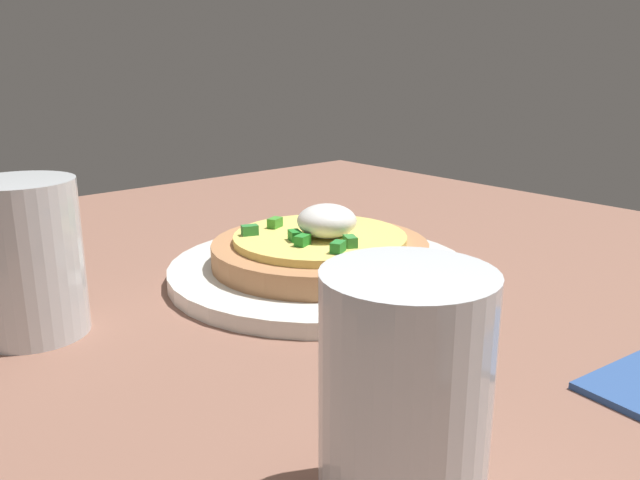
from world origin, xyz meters
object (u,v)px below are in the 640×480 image
object	(u,v)px
plate	(320,271)
cup_far	(404,409)
cup_near	(28,268)
pizza	(320,248)

from	to	relation	value
plate	cup_far	size ratio (longest dim) A/B	2.45
cup_near	cup_far	distance (cm)	27.67
cup_near	cup_far	size ratio (longest dim) A/B	1.02
plate	cup_far	bearing A→B (deg)	-34.59
cup_near	pizza	bearing A→B (deg)	78.79
cup_far	plate	bearing A→B (deg)	145.41
plate	cup_far	distance (cm)	28.28
plate	cup_near	distance (cm)	21.82
pizza	cup_near	xyz separation A→B (cm)	(-4.18, -21.07, 1.88)
plate	pizza	distance (cm)	1.97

